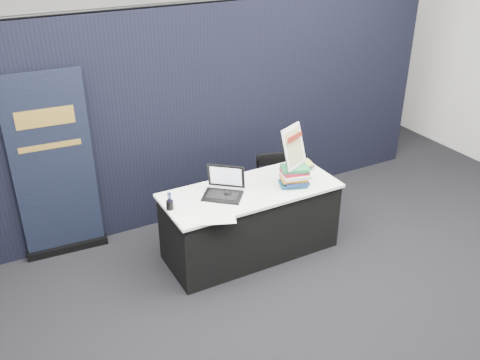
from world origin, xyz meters
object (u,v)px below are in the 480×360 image
Objects in this scene: book_stack_short at (302,165)px; stacking_chair at (277,186)px; info_sign at (294,147)px; laptop at (220,189)px; pullup_banner at (56,178)px; display_table at (250,221)px; book_stack_tall at (294,176)px.

stacking_chair is at bearing 118.31° from book_stack_short.
book_stack_short is at bearing 15.34° from info_sign.
pullup_banner is (-1.39, 0.90, 0.05)m from laptop.
pullup_banner reaches higher than laptop.
pullup_banner is (-2.14, 1.05, -0.30)m from info_sign.
book_stack_short is (0.72, 0.14, 0.42)m from display_table.
book_stack_tall is 0.15× the size of pullup_banner.
stacking_chair is at bearing 49.53° from info_sign.
pullup_banner is 2.38m from stacking_chair.
laptop is (-0.32, 0.05, 0.44)m from display_table.
display_table is 0.66m from book_stack_tall.
info_sign is 0.89m from stacking_chair.
stacking_chair is at bearing 74.91° from book_stack_tall.
book_stack_short is 0.53m from info_sign.
display_table is 0.84m from book_stack_short.
book_stack_short is 0.49× the size of info_sign.
info_sign is 2.40m from pullup_banner.
pullup_banner reaches higher than book_stack_tall.
laptop is 2.35× the size of book_stack_short.
book_stack_short is at bearing 11.12° from display_table.
pullup_banner is (-2.43, 0.81, 0.07)m from book_stack_short.
stacking_chair is at bearing 35.49° from display_table.
pullup_banner reaches higher than stacking_chair.
stacking_chair is at bearing 61.99° from laptop.
display_table is 2.01m from pullup_banner.
book_stack_tall is 0.37× the size of stacking_chair.
pullup_banner reaches higher than display_table.
book_stack_tall is at bearing -88.63° from stacking_chair.
book_stack_short is 0.26× the size of stacking_chair.
pullup_banner is at bearing -173.21° from laptop.
stacking_chair is (2.28, -0.54, -0.42)m from pullup_banner.
display_table is 6.03× the size of book_stack_tall.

